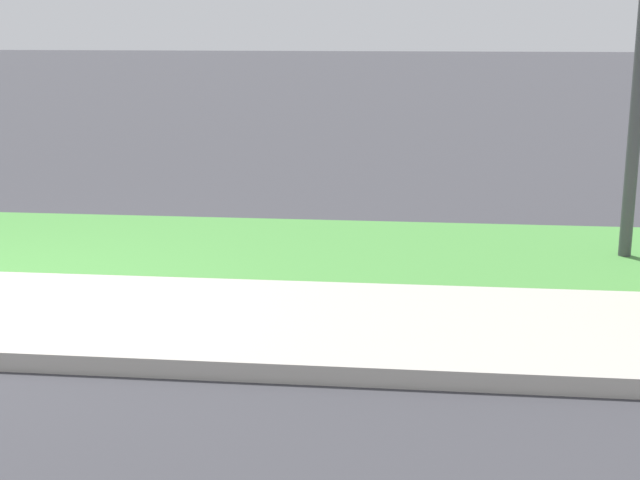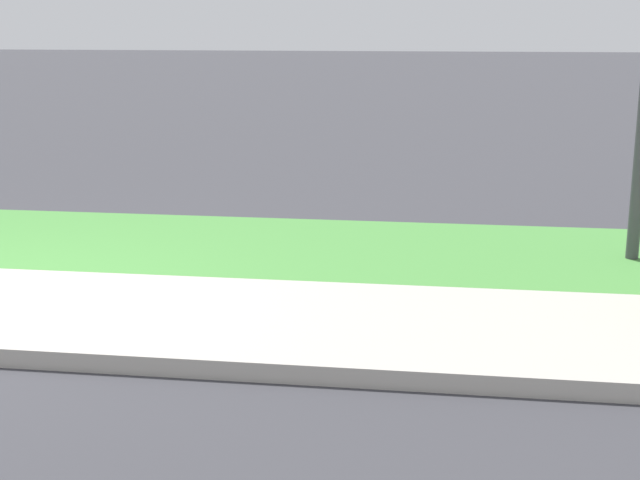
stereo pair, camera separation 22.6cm
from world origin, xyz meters
The scene contains 1 object.
grass_verge centered at (0.00, 2.09, 0.00)m, with size 18.00×2.30×0.01m, color #47893D.
Camera 2 is at (3.66, -5.77, 2.01)m, focal length 50.00 mm.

